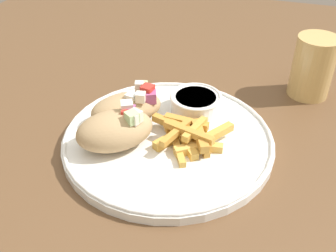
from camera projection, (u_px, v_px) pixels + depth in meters
name	position (u px, v px, depth m)	size (l,w,h in m)	color
table	(190.00, 158.00, 0.68)	(1.33, 1.33, 0.74)	brown
plate	(168.00, 139.00, 0.60)	(0.32, 0.32, 0.02)	white
pita_sandwich_near	(116.00, 130.00, 0.56)	(0.13, 0.13, 0.06)	tan
pita_sandwich_far	(128.00, 108.00, 0.61)	(0.13, 0.12, 0.06)	tan
fries_pile	(191.00, 135.00, 0.58)	(0.13, 0.13, 0.03)	gold
sauce_ramekin	(197.00, 102.00, 0.64)	(0.08, 0.08, 0.03)	white
water_glass	(312.00, 69.00, 0.69)	(0.07, 0.07, 0.11)	tan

